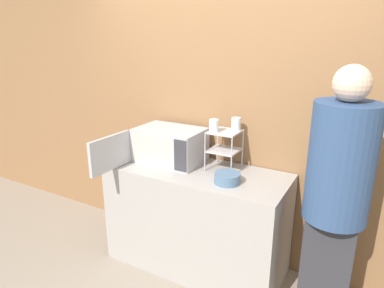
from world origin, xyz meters
The scene contains 9 objects.
ground_plane centered at (0.00, 0.00, 0.00)m, with size 12.00×12.00×0.00m, color gray.
wall_back centered at (0.00, 0.68, 1.30)m, with size 8.00×0.06×2.60m.
counter centered at (0.00, 0.32, 0.45)m, with size 1.52×0.64×0.91m.
microwave centered at (-0.32, 0.37, 1.06)m, with size 0.62×0.84×0.30m.
dish_rack centered at (0.18, 0.45, 1.15)m, with size 0.24×0.24×0.33m.
glass_front_left centered at (0.12, 0.39, 1.29)m, with size 0.08×0.08×0.10m.
glass_back_right centered at (0.25, 0.53, 1.29)m, with size 0.08×0.08×0.10m.
bowl centered at (0.33, 0.21, 0.95)m, with size 0.20×0.20×0.08m.
person centered at (1.09, 0.19, 1.02)m, with size 0.40×0.40×1.82m.
Camera 1 is at (1.27, -1.99, 1.98)m, focal length 32.00 mm.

